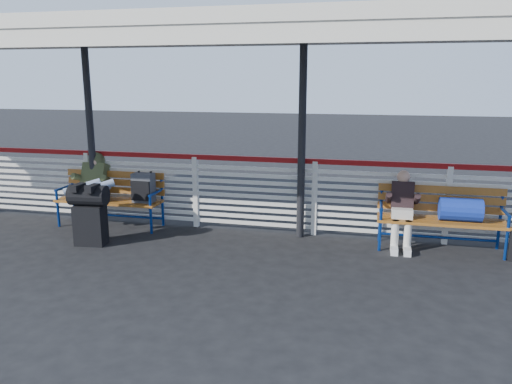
% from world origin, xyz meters
% --- Properties ---
extents(ground, '(60.00, 60.00, 0.00)m').
position_xyz_m(ground, '(0.00, 0.00, 0.00)').
color(ground, black).
rests_on(ground, ground).
extents(fence, '(12.08, 0.08, 1.24)m').
position_xyz_m(fence, '(0.00, 1.90, 0.66)').
color(fence, silver).
rests_on(fence, ground).
extents(canopy, '(12.60, 3.60, 3.16)m').
position_xyz_m(canopy, '(-0.00, 0.87, 3.04)').
color(canopy, silver).
rests_on(canopy, ground).
extents(luggage_stack, '(0.59, 0.37, 0.93)m').
position_xyz_m(luggage_stack, '(-1.23, 0.63, 0.50)').
color(luggage_stack, black).
rests_on(luggage_stack, ground).
extents(bench_left, '(1.80, 0.56, 0.95)m').
position_xyz_m(bench_left, '(-1.20, 1.62, 0.60)').
color(bench_left, '#AD5F21').
rests_on(bench_left, ground).
extents(bench_right, '(1.80, 0.56, 0.92)m').
position_xyz_m(bench_right, '(4.00, 1.61, 0.59)').
color(bench_right, '#AD5F21').
rests_on(bench_right, ground).
extents(traveler_man, '(0.94, 1.55, 0.77)m').
position_xyz_m(traveler_man, '(-1.58, 1.28, 0.74)').
color(traveler_man, '#8CA3BC').
rests_on(traveler_man, ground).
extents(companion_person, '(0.32, 0.66, 1.15)m').
position_xyz_m(companion_person, '(3.33, 1.57, 0.60)').
color(companion_person, beige).
rests_on(companion_person, ground).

